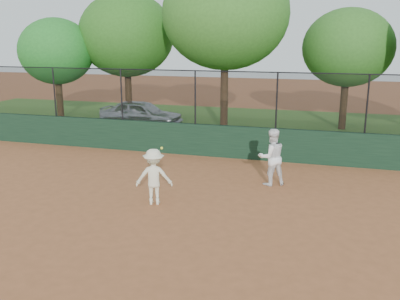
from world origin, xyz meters
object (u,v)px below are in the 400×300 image
(parked_car, at_px, (141,114))
(player_main, at_px, (154,177))
(tree_2, at_px, (225,14))
(tree_3, at_px, (348,48))
(tree_0, at_px, (56,52))
(tree_1, at_px, (126,35))
(player_second, at_px, (272,157))

(parked_car, height_order, player_main, player_main)
(tree_2, xyz_separation_m, tree_3, (5.45, 2.07, -1.49))
(parked_car, bearing_deg, tree_0, 84.25)
(tree_1, relative_size, tree_3, 1.17)
(tree_2, bearing_deg, tree_1, 164.66)
(tree_1, bearing_deg, tree_2, -15.34)
(tree_0, bearing_deg, tree_1, 25.35)
(parked_car, bearing_deg, player_main, -154.19)
(player_second, bearing_deg, tree_3, -132.78)
(player_main, xyz_separation_m, tree_2, (-0.46, 9.99, 4.62))
(player_main, height_order, tree_0, tree_0)
(player_second, distance_m, player_main, 3.75)
(parked_car, distance_m, tree_3, 10.36)
(parked_car, height_order, tree_1, tree_1)
(parked_car, height_order, player_second, player_second)
(player_main, xyz_separation_m, tree_3, (4.99, 12.06, 3.13))
(tree_2, bearing_deg, player_second, -66.55)
(player_main, distance_m, tree_3, 13.42)
(player_second, relative_size, tree_0, 0.32)
(parked_car, distance_m, tree_1, 4.62)
(tree_0, relative_size, tree_3, 0.94)
(tree_3, bearing_deg, parked_car, -164.82)
(tree_0, relative_size, tree_1, 0.80)
(parked_car, relative_size, player_second, 2.37)
(tree_1, bearing_deg, tree_3, 2.62)
(tree_0, distance_m, tree_3, 14.56)
(tree_0, relative_size, tree_2, 0.68)
(tree_0, xyz_separation_m, tree_2, (8.96, -0.01, 1.72))
(player_main, bearing_deg, tree_1, 118.03)
(player_second, distance_m, tree_1, 13.21)
(tree_1, xyz_separation_m, tree_3, (11.14, 0.51, -0.60))
(parked_car, xyz_separation_m, tree_3, (9.51, 2.58, 3.19))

